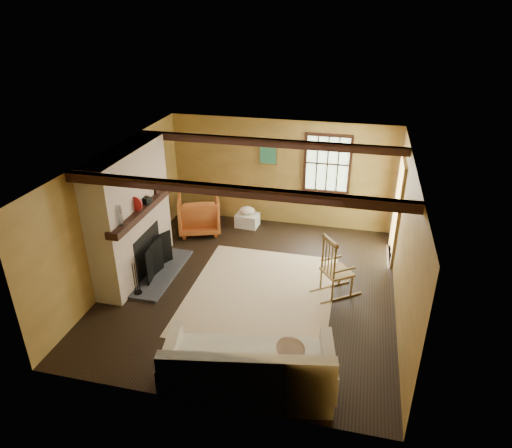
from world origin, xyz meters
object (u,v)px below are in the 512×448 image
(sofa, at_px, (249,373))
(armchair, at_px, (199,214))
(fireplace, at_px, (133,219))
(laundry_basket, at_px, (247,220))
(rocking_chair, at_px, (335,270))

(sofa, bearing_deg, armchair, 107.03)
(fireplace, distance_m, laundry_basket, 2.97)
(rocking_chair, distance_m, sofa, 2.68)
(laundry_basket, bearing_deg, sofa, -75.43)
(rocking_chair, height_order, armchair, rocking_chair)
(laundry_basket, distance_m, armchair, 1.12)
(rocking_chair, distance_m, laundry_basket, 3.12)
(laundry_basket, bearing_deg, rocking_chair, -46.44)
(sofa, relative_size, armchair, 2.56)
(fireplace, relative_size, sofa, 1.03)
(rocking_chair, xyz_separation_m, laundry_basket, (-2.14, 2.25, -0.33))
(sofa, xyz_separation_m, armchair, (-2.22, 4.29, 0.10))
(rocking_chair, bearing_deg, laundry_basket, 7.36)
(rocking_chair, height_order, laundry_basket, rocking_chair)
(fireplace, bearing_deg, sofa, -40.97)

